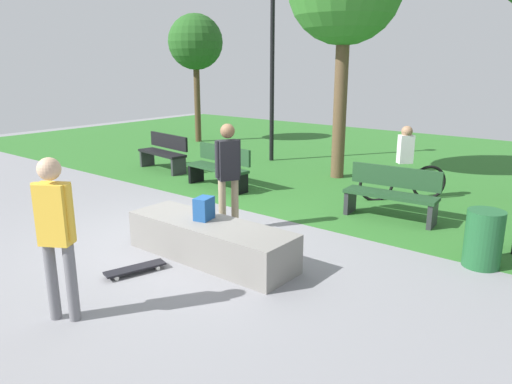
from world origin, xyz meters
The scene contains 14 objects.
ground_plane centered at (0.00, 0.00, 0.00)m, with size 28.00×28.00×0.00m, color gray.
grass_lawn centered at (0.00, 7.89, 0.00)m, with size 26.60×12.21×0.01m, color #2D6B28.
concrete_ledge centered at (0.91, -0.27, 0.27)m, with size 2.58×0.78×0.54m, color gray.
backpack_on_ledge centered at (0.75, -0.22, 0.70)m, with size 0.28×0.20×0.32m, color #1E4C8C.
skater_performing_trick centered at (0.83, -2.45, 1.04)m, with size 0.38×0.33×1.77m.
skater_watching centered at (0.31, 0.79, 1.03)m, with size 0.33×0.39×1.76m.
skateboard_by_ledge centered at (0.47, -1.24, 0.06)m, with size 0.42×0.82×0.08m.
park_bench_far_right centered at (-1.73, 2.77, 0.48)m, with size 1.64×0.63×0.91m.
park_bench_by_oak centered at (-4.07, 3.22, 0.48)m, with size 1.65×0.69×0.91m.
park_bench_near_lamppost centered at (2.14, 3.03, 0.48)m, with size 1.63×0.60×0.91m.
tree_leaning_ash centered at (-6.75, 7.10, 3.33)m, with size 1.83×1.83×4.28m.
lamp_post centered at (-2.67, 5.95, 2.94)m, with size 0.28×0.28×4.93m.
trash_bin centered at (3.96, 1.83, 0.39)m, with size 0.49×0.49×0.79m, color #1E592D.
cyclist_on_bicycle centered at (1.82, 4.35, 0.63)m, with size 1.32×1.34×1.52m.
Camera 1 is at (5.34, -4.80, 2.66)m, focal length 33.70 mm.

